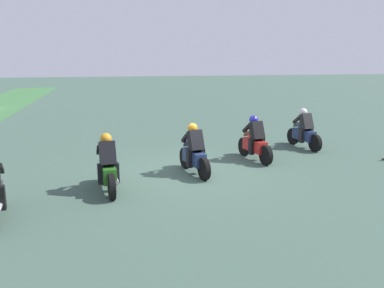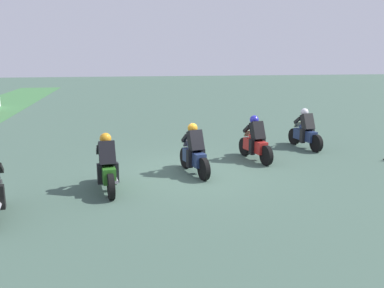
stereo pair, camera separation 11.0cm
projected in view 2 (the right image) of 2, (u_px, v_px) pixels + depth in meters
The scene contains 5 objects.
ground_plane at pixel (191, 172), 12.25m from camera, with size 120.00×120.00×0.00m, color #3C5548.
rider_lane_a at pixel (305, 132), 15.37m from camera, with size 2.04×0.60×1.51m.
rider_lane_b at pixel (255, 142), 13.56m from camera, with size 2.03×0.63×1.51m.
rider_lane_c at pixel (194, 153), 11.99m from camera, with size 2.02×0.64×1.51m.
rider_lane_d at pixel (107, 167), 10.47m from camera, with size 2.04×0.58×1.51m.
Camera 2 is at (-11.59, 2.14, 3.44)m, focal length 37.90 mm.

